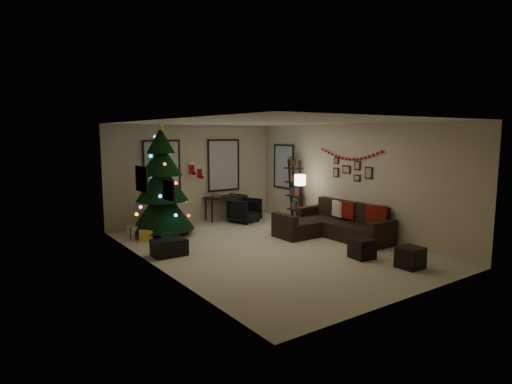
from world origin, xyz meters
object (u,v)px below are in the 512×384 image
(christmas_tree, at_px, (162,187))
(desk, at_px, (226,199))
(sofa, at_px, (333,226))
(bookshelf, at_px, (295,192))
(desk_chair, at_px, (245,210))

(christmas_tree, bearing_deg, desk, 18.11)
(sofa, relative_size, desk, 2.01)
(desk, height_order, bookshelf, bookshelf)
(christmas_tree, bearing_deg, sofa, -38.63)
(sofa, relative_size, bookshelf, 1.44)
(bookshelf, bearing_deg, desk_chair, 148.19)
(desk_chair, distance_m, bookshelf, 1.51)
(desk, relative_size, bookshelf, 0.71)
(sofa, bearing_deg, desk_chair, 106.17)
(sofa, xyz_separation_m, bookshelf, (0.44, 1.91, 0.58))
(sofa, height_order, desk, sofa)
(desk_chair, bearing_deg, desk, 89.98)
(desk_chair, bearing_deg, bookshelf, -51.29)
(desk, bearing_deg, bookshelf, -44.24)
(christmas_tree, height_order, sofa, christmas_tree)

